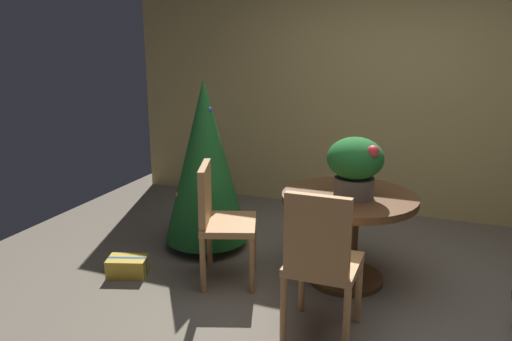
% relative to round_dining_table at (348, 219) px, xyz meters
% --- Properties ---
extents(ground_plane, '(6.60, 6.60, 0.00)m').
position_rel_round_dining_table_xyz_m(ground_plane, '(0.15, -0.44, -0.51)').
color(ground_plane, '#756B5B').
extents(back_wall_panel, '(6.00, 0.10, 2.60)m').
position_rel_round_dining_table_xyz_m(back_wall_panel, '(0.15, 1.76, 0.79)').
color(back_wall_panel, tan).
rests_on(back_wall_panel, ground_plane).
extents(round_dining_table, '(1.01, 1.01, 0.70)m').
position_rel_round_dining_table_xyz_m(round_dining_table, '(0.00, 0.00, 0.00)').
color(round_dining_table, brown).
rests_on(round_dining_table, ground_plane).
extents(flower_vase, '(0.41, 0.41, 0.45)m').
position_rel_round_dining_table_xyz_m(flower_vase, '(0.04, -0.05, 0.45)').
color(flower_vase, '#665B51').
rests_on(flower_vase, round_dining_table).
extents(wooden_chair_left, '(0.54, 0.58, 0.92)m').
position_rel_round_dining_table_xyz_m(wooden_chair_left, '(-0.92, -0.34, 0.02)').
color(wooden_chair_left, '#B27F4C').
rests_on(wooden_chair_left, ground_plane).
extents(wooden_chair_near, '(0.43, 0.44, 0.98)m').
position_rel_round_dining_table_xyz_m(wooden_chair_near, '(0.00, -0.85, 0.04)').
color(wooden_chair_near, '#B27F4C').
rests_on(wooden_chair_near, ground_plane).
extents(holiday_tree, '(0.74, 0.74, 1.51)m').
position_rel_round_dining_table_xyz_m(holiday_tree, '(-1.31, 0.21, 0.29)').
color(holiday_tree, brown).
rests_on(holiday_tree, ground_plane).
extents(gift_box_gold, '(0.35, 0.29, 0.15)m').
position_rel_round_dining_table_xyz_m(gift_box_gold, '(-1.64, -0.55, -0.43)').
color(gift_box_gold, gold).
rests_on(gift_box_gold, ground_plane).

